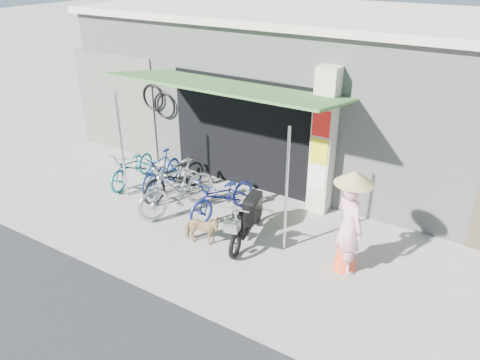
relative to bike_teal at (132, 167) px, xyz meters
The scene contains 13 objects.
ground 3.57m from the bike_teal, 21.23° to the right, with size 80.00×80.00×0.00m, color #A49F94.
bicycle_shop 5.23m from the bike_teal, 49.09° to the left, with size 12.30×5.30×3.66m.
shop_pillar 4.45m from the bike_teal, 15.64° to the left, with size 0.42×0.44×3.00m.
awning 3.20m from the bike_teal, ahead, with size 4.60×1.88×2.72m.
neighbour_left 2.31m from the bike_teal, 142.39° to the left, with size 2.60×0.06×2.60m, color #6B665B.
bike_teal is the anchor object (origin of this frame).
bike_blue 0.76m from the bike_teal, 10.85° to the left, with size 0.41×1.47×0.88m, color #21419A.
bike_black 1.21m from the bike_teal, ahead, with size 0.61×1.76×0.92m, color black.
bike_silver 1.80m from the bike_teal, 15.96° to the right, with size 0.53×1.87×1.12m, color silver.
bike_navy 2.62m from the bike_teal, ahead, with size 0.60×1.72×0.90m, color navy.
street_dog 3.10m from the bike_teal, 23.05° to the right, with size 0.33×0.72×0.61m, color tan.
moped 3.52m from the bike_teal, ahead, with size 0.60×1.70×0.97m.
nun 5.41m from the bike_teal, ahead, with size 0.73×0.68×1.85m.
Camera 1 is at (3.99, -5.73, 4.90)m, focal length 35.00 mm.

